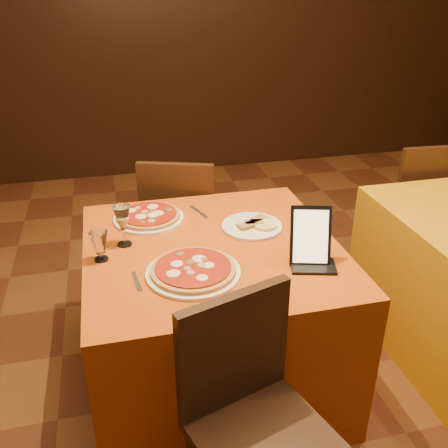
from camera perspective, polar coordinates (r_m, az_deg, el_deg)
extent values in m
cube|color=black|center=(4.89, -4.86, 21.84)|extent=(6.00, 0.01, 2.80)
cube|color=#B5470B|center=(2.39, -1.30, -10.34)|extent=(1.10, 1.10, 0.75)
cylinder|color=white|center=(1.99, -3.53, -5.56)|extent=(0.38, 0.38, 0.01)
cylinder|color=#AD4C23|center=(1.98, -3.54, -5.17)|extent=(0.34, 0.34, 0.02)
cylinder|color=white|center=(2.43, -8.60, 0.63)|extent=(0.34, 0.34, 0.01)
cylinder|color=#AD4C23|center=(2.43, -8.62, 0.97)|extent=(0.30, 0.30, 0.02)
cylinder|color=white|center=(2.34, 3.21, -0.26)|extent=(0.28, 0.28, 0.01)
cylinder|color=olive|center=(2.33, 3.22, 0.11)|extent=(0.18, 0.18, 0.02)
cube|color=black|center=(2.04, 9.86, -1.31)|extent=(0.18, 0.14, 0.23)
cube|color=#ADACB2|center=(1.98, -0.20, -5.69)|extent=(0.03, 0.24, 0.01)
cube|color=#A5A5AB|center=(1.97, -9.93, -6.49)|extent=(0.03, 0.14, 0.01)
cube|color=#A8A8AE|center=(2.48, -2.92, 1.39)|extent=(0.07, 0.17, 0.01)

